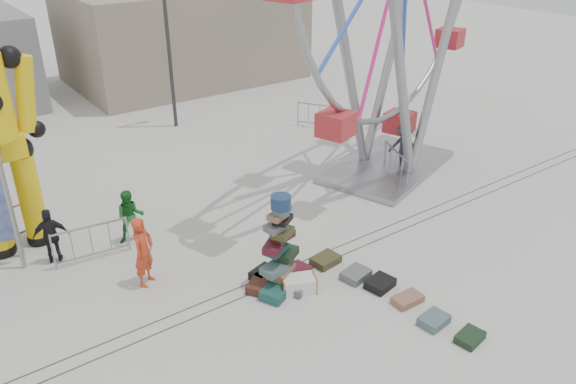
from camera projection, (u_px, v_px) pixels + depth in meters
ground at (293, 293)px, 14.20m from camera, size 90.00×90.00×0.00m
track_line_near at (280, 282)px, 14.64m from camera, size 40.00×0.04×0.01m
track_line_far at (271, 274)px, 14.93m from camera, size 40.00×0.04×0.01m
building_right at (183, 34)px, 31.22m from camera, size 12.00×8.00×5.00m
lamp_post_right at (169, 23)px, 23.21m from camera, size 1.41×0.25×8.00m
suitcase_tower at (279, 260)px, 14.25m from camera, size 1.95×1.71×2.56m
steamer_trunk at (298, 284)px, 14.19m from camera, size 1.01×0.81×0.41m
row_case_0 at (326, 260)px, 15.36m from camera, size 0.82×0.65×0.21m
row_case_1 at (356, 274)px, 14.75m from camera, size 0.84×0.70×0.21m
row_case_2 at (380, 283)px, 14.39m from camera, size 0.81×0.69×0.22m
row_case_3 at (408, 299)px, 13.83m from camera, size 0.77×0.48×0.19m
row_case_4 at (434, 320)px, 13.11m from camera, size 0.74×0.59×0.21m
row_case_5 at (470, 337)px, 12.61m from camera, size 0.74×0.58×0.18m
barricade_dummy_c at (91, 243)px, 15.32m from camera, size 2.00×0.33×1.10m
barricade_wheel_front at (396, 165)px, 19.96m from camera, size 0.84×1.89×1.10m
barricade_wheel_back at (319, 116)px, 24.71m from camera, size 1.19×1.72×1.10m
pedestrian_red at (143, 252)px, 14.17m from camera, size 0.83×0.79×1.91m
pedestrian_green at (131, 217)px, 16.06m from camera, size 0.96×0.85×1.63m
pedestrian_black at (51, 236)px, 15.15m from camera, size 1.01×0.66×1.60m
pedestrian_grey at (403, 147)px, 20.57m from camera, size 0.92×1.27×1.76m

